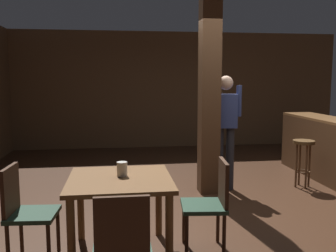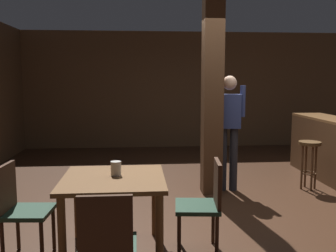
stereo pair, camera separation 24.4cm
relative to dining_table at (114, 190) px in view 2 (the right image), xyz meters
The scene contains 11 objects.
ground_plane 2.02m from the dining_table, 38.62° to the left, with size 10.80×10.80×0.00m, color #382114.
wall_back 5.94m from the dining_table, 75.29° to the left, with size 8.00×0.10×2.80m, color brown.
pillar 2.40m from the dining_table, 54.77° to the left, with size 0.28×0.28×2.80m, color #4C301C.
dining_table is the anchor object (origin of this frame).
chair_west 0.87m from the dining_table, behind, with size 0.45×0.45×0.89m.
chair_east 0.88m from the dining_table, ahead, with size 0.46×0.46×0.89m.
chair_south 0.90m from the dining_table, 89.72° to the right, with size 0.42×0.42×0.89m.
napkin_cup 0.20m from the dining_table, 70.99° to the left, with size 0.10×0.10×0.14m, color beige.
standing_person 2.54m from the dining_table, 50.90° to the left, with size 0.47×0.26×1.72m.
bar_counter 4.13m from the dining_table, 34.75° to the left, with size 0.56×2.25×1.02m.
bar_stool_near 3.41m from the dining_table, 33.95° to the left, with size 0.33×0.33×0.73m.
Camera 2 is at (-1.27, -4.65, 1.68)m, focal length 40.00 mm.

